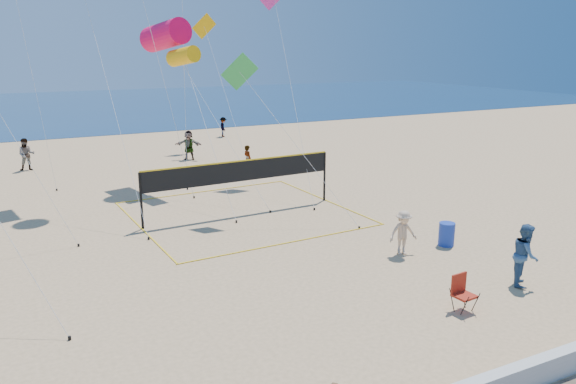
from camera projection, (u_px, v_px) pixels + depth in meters
name	position (u px, v px, depth m)	size (l,w,h in m)	color
ground	(329.00, 356.00, 13.24)	(120.00, 120.00, 0.00)	tan
ocean	(62.00, 107.00, 66.78)	(140.00, 50.00, 0.03)	navy
bystander_a	(525.00, 255.00, 16.96)	(0.94, 0.73, 1.93)	#32567F
bystander_b	(403.00, 233.00, 19.50)	(1.03, 0.59, 1.59)	#CFAD8A
far_person_1	(189.00, 145.00, 35.90)	(1.73, 0.55, 1.87)	gray
far_person_2	(248.00, 160.00, 31.83)	(0.60, 0.40, 1.65)	gray
far_person_3	(26.00, 155.00, 32.70)	(0.92, 0.72, 1.90)	gray
far_person_4	(223.00, 127.00, 44.96)	(1.01, 0.58, 1.57)	gray
camp_chair	(462.00, 290.00, 15.39)	(0.61, 0.73, 1.15)	#9E2212
trash_barrel	(447.00, 234.00, 20.47)	(0.57, 0.57, 0.86)	#1936A3
volleyball_net	(240.00, 177.00, 24.08)	(9.28, 9.14, 2.37)	black
kite_2	(183.00, 56.00, 27.33)	(1.36, 7.78, 7.12)	#FFB70A
kite_4	(246.00, 80.00, 22.96)	(4.08, 4.54, 6.84)	green
kite_9	(206.00, 33.00, 38.18)	(1.78, 8.38, 9.27)	#FFB70A
kite_10	(165.00, 35.00, 28.40)	(3.28, 9.46, 8.46)	#F4074D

